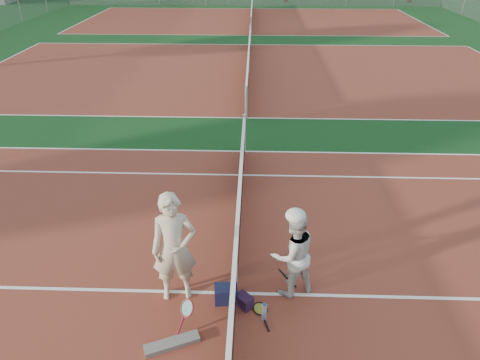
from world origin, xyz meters
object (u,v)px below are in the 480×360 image
racket_red (187,315)px  racket_spare (260,309)px  player_b (293,254)px  player_a (174,248)px  racket_black_held (283,281)px  water_bottle (264,312)px  sports_bag_navy (226,294)px  net_main (236,271)px  sports_bag_purple (244,301)px

racket_red → racket_spare: (1.11, 0.40, -0.25)m
player_b → racket_red: 1.91m
player_a → racket_black_held: (1.76, 0.10, -0.72)m
player_a → water_bottle: player_a is taller
player_b → sports_bag_navy: size_ratio=4.21×
net_main → racket_spare: (0.41, -0.34, -0.49)m
racket_spare → water_bottle: water_bottle is taller
net_main → player_a: 1.08m
net_main → sports_bag_purple: net_main is taller
player_a → sports_bag_navy: 1.17m
racket_red → sports_bag_purple: 0.98m
net_main → racket_black_held: (0.79, 0.06, -0.26)m
sports_bag_navy → sports_bag_purple: size_ratio=1.37×
player_b → racket_red: bearing=2.8°
sports_bag_navy → player_a: bearing=171.4°
net_main → sports_bag_navy: 0.43m
racket_black_held → sports_bag_navy: 0.98m
player_a → racket_black_held: bearing=-7.6°
water_bottle → sports_bag_purple: bearing=140.8°
player_a → racket_spare: player_a is taller
player_a → water_bottle: bearing=-30.1°
net_main → racket_spare: net_main is taller
sports_bag_purple → water_bottle: bearing=-39.2°
water_bottle → net_main: bearing=130.6°
net_main → water_bottle: 0.80m
net_main → sports_bag_navy: net_main is taller
player_b → net_main: bearing=-18.1°
net_main → racket_red: (-0.71, -0.74, -0.25)m
racket_red → racket_spare: bearing=-32.8°
racket_black_held → sports_bag_purple: bearing=-0.3°
net_main → racket_black_held: size_ratio=21.58×
sports_bag_navy → player_b: bearing=14.2°
net_main → water_bottle: bearing=-49.4°
player_b → water_bottle: 1.02m
net_main → player_b: 0.97m
net_main → sports_bag_navy: (-0.16, -0.17, -0.36)m
racket_red → net_main: bearing=-6.1°
racket_spare → sports_bag_purple: sports_bag_purple is taller
net_main → racket_spare: size_ratio=18.30×
water_bottle → racket_spare: bearing=105.8°
net_main → sports_bag_navy: size_ratio=29.11×
player_a → racket_spare: bearing=-23.1°
sports_bag_purple → racket_black_held: bearing=27.9°
sports_bag_purple → net_main: bearing=117.3°
water_bottle → player_a: bearing=160.9°
player_a → racket_black_held: 1.91m
racket_black_held → player_b: bearing=171.3°
player_a → racket_black_held: size_ratio=3.85×
player_b → racket_spare: size_ratio=2.65×
player_b → racket_spare: bearing=16.5°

